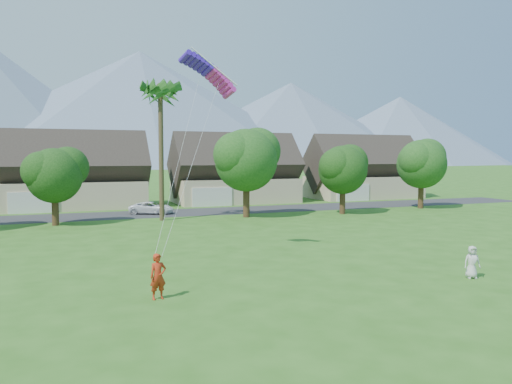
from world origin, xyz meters
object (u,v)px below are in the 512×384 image
parked_car (152,208)px  parafoil_kite (210,72)px  kite_flyer (158,276)px  watcher (472,262)px

parked_car → parafoil_kite: parafoil_kite is taller
kite_flyer → watcher: (14.70, -1.94, -0.16)m
parafoil_kite → kite_flyer: bearing=-122.6°
kite_flyer → parafoil_kite: parafoil_kite is taller
kite_flyer → parafoil_kite: 12.87m
watcher → parked_car: (-9.91, 32.38, -0.17)m
parked_car → parafoil_kite: (-0.45, -23.14, 9.99)m
kite_flyer → parked_car: size_ratio=0.43×
kite_flyer → watcher: size_ratio=1.20×
watcher → parked_car: bearing=128.3°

